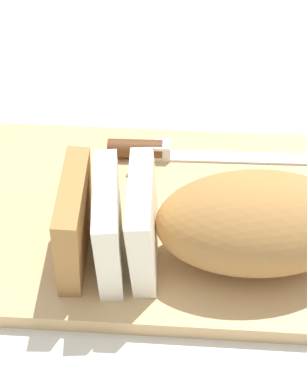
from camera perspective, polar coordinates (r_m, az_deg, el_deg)
name	(u,v)px	position (r m, az deg, el deg)	size (l,w,h in m)	color
ground_plane	(154,223)	(0.63, 0.00, -3.25)	(3.00, 3.00, 0.00)	silver
cutting_board	(154,217)	(0.62, 0.00, -2.62)	(0.43, 0.29, 0.02)	tan
bread_loaf	(220,223)	(0.53, 7.00, -3.26)	(0.30, 0.12, 0.10)	#A8753D
bread_knife	(161,151)	(0.67, 0.77, 4.38)	(0.27, 0.03, 0.02)	silver
crumb_near_knife	(129,230)	(0.59, -2.56, -4.08)	(0.01, 0.01, 0.01)	tan
crumb_near_loaf	(197,221)	(0.60, 4.61, -3.06)	(0.01, 0.01, 0.01)	tan
crumb_stray_left	(128,175)	(0.65, -2.69, 1.83)	(0.00, 0.00, 0.00)	tan
crumb_stray_right	(134,189)	(0.63, -2.08, 0.28)	(0.01, 0.01, 0.01)	tan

